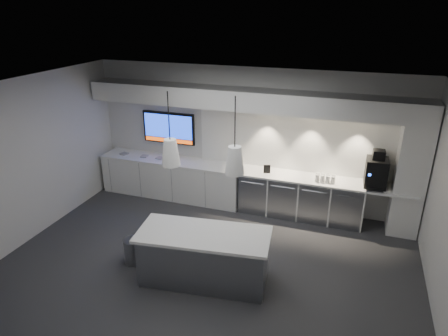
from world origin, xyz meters
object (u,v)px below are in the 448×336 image
at_px(coffee_machine, 376,171).
at_px(wall_tv, 169,128).
at_px(island, 204,257).
at_px(bin, 133,251).

bearing_deg(coffee_machine, wall_tv, 174.74).
xyz_separation_m(island, coffee_machine, (2.50, 2.66, 0.76)).
distance_m(wall_tv, island, 3.70).
height_order(island, bin, island).
distance_m(bin, coffee_machine, 4.75).
height_order(wall_tv, bin, wall_tv).
relative_size(wall_tv, bin, 2.80).
height_order(bin, coffee_machine, coffee_machine).
relative_size(island, bin, 4.84).
relative_size(island, coffee_machine, 2.97).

